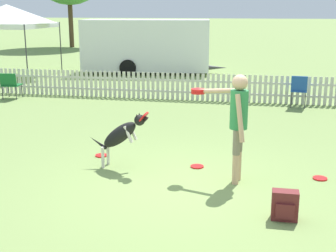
{
  "coord_description": "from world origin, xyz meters",
  "views": [
    {
      "loc": [
        1.1,
        -6.84,
        2.74
      ],
      "look_at": [
        -0.38,
        0.53,
        0.83
      ],
      "focal_mm": 50.0,
      "sensor_mm": 36.0,
      "label": 1
    }
  ],
  "objects_px": {
    "backpack_on_grass": "(285,206)",
    "frisbee_midfield": "(197,166)",
    "handler_person": "(236,115)",
    "canopy_tent_main": "(7,16)",
    "folding_chair_green_right": "(10,83)",
    "folding_chair_center": "(299,88)",
    "equipment_trailer": "(147,45)",
    "frisbee_near_dog": "(101,155)",
    "frisbee_near_handler": "(320,178)",
    "leaping_dog": "(122,134)"
  },
  "relations": [
    {
      "from": "backpack_on_grass",
      "to": "folding_chair_center",
      "type": "distance_m",
      "value": 7.5
    },
    {
      "from": "folding_chair_center",
      "to": "canopy_tent_main",
      "type": "xyz_separation_m",
      "value": [
        -11.1,
        4.08,
        1.86
      ]
    },
    {
      "from": "folding_chair_green_right",
      "to": "equipment_trailer",
      "type": "bearing_deg",
      "value": -117.2
    },
    {
      "from": "folding_chair_center",
      "to": "folding_chair_green_right",
      "type": "distance_m",
      "value": 8.61
    },
    {
      "from": "folding_chair_center",
      "to": "canopy_tent_main",
      "type": "bearing_deg",
      "value": -14.76
    },
    {
      "from": "folding_chair_green_right",
      "to": "canopy_tent_main",
      "type": "xyz_separation_m",
      "value": [
        -2.5,
        4.48,
        1.92
      ]
    },
    {
      "from": "folding_chair_green_right",
      "to": "handler_person",
      "type": "bearing_deg",
      "value": 136.17
    },
    {
      "from": "frisbee_midfield",
      "to": "canopy_tent_main",
      "type": "height_order",
      "value": "canopy_tent_main"
    },
    {
      "from": "folding_chair_center",
      "to": "equipment_trailer",
      "type": "xyz_separation_m",
      "value": [
        -5.92,
        6.21,
        0.65
      ]
    },
    {
      "from": "backpack_on_grass",
      "to": "frisbee_midfield",
      "type": "bearing_deg",
      "value": 127.42
    },
    {
      "from": "frisbee_near_dog",
      "to": "folding_chair_green_right",
      "type": "bearing_deg",
      "value": 133.26
    },
    {
      "from": "frisbee_near_dog",
      "to": "equipment_trailer",
      "type": "relative_size",
      "value": 0.04
    },
    {
      "from": "handler_person",
      "to": "canopy_tent_main",
      "type": "bearing_deg",
      "value": 51.08
    },
    {
      "from": "folding_chair_center",
      "to": "folding_chair_green_right",
      "type": "relative_size",
      "value": 1.12
    },
    {
      "from": "handler_person",
      "to": "frisbee_near_dog",
      "type": "height_order",
      "value": "handler_person"
    },
    {
      "from": "frisbee_midfield",
      "to": "canopy_tent_main",
      "type": "relative_size",
      "value": 0.08
    },
    {
      "from": "folding_chair_green_right",
      "to": "canopy_tent_main",
      "type": "bearing_deg",
      "value": -65.99
    },
    {
      "from": "folding_chair_center",
      "to": "frisbee_near_handler",
      "type": "bearing_deg",
      "value": 95.22
    },
    {
      "from": "canopy_tent_main",
      "to": "folding_chair_center",
      "type": "bearing_deg",
      "value": -20.17
    },
    {
      "from": "folding_chair_center",
      "to": "equipment_trailer",
      "type": "height_order",
      "value": "equipment_trailer"
    },
    {
      "from": "equipment_trailer",
      "to": "handler_person",
      "type": "bearing_deg",
      "value": -77.22
    },
    {
      "from": "canopy_tent_main",
      "to": "frisbee_near_handler",
      "type": "bearing_deg",
      "value": -41.7
    },
    {
      "from": "frisbee_near_handler",
      "to": "backpack_on_grass",
      "type": "relative_size",
      "value": 0.58
    },
    {
      "from": "handler_person",
      "to": "canopy_tent_main",
      "type": "xyz_separation_m",
      "value": [
        -9.69,
        10.24,
        1.31
      ]
    },
    {
      "from": "backpack_on_grass",
      "to": "leaping_dog",
      "type": "bearing_deg",
      "value": 150.11
    },
    {
      "from": "frisbee_near_handler",
      "to": "frisbee_near_dog",
      "type": "bearing_deg",
      "value": 173.33
    },
    {
      "from": "frisbee_near_handler",
      "to": "frisbee_near_dog",
      "type": "relative_size",
      "value": 1.0
    },
    {
      "from": "frisbee_near_handler",
      "to": "folding_chair_center",
      "type": "distance_m",
      "value": 5.82
    },
    {
      "from": "folding_chair_center",
      "to": "canopy_tent_main",
      "type": "distance_m",
      "value": 11.97
    },
    {
      "from": "handler_person",
      "to": "equipment_trailer",
      "type": "xyz_separation_m",
      "value": [
        -4.51,
        12.37,
        0.1
      ]
    },
    {
      "from": "handler_person",
      "to": "folding_chair_green_right",
      "type": "distance_m",
      "value": 9.23
    },
    {
      "from": "frisbee_near_dog",
      "to": "frisbee_near_handler",
      "type": "bearing_deg",
      "value": -6.67
    },
    {
      "from": "leaping_dog",
      "to": "frisbee_midfield",
      "type": "relative_size",
      "value": 4.92
    },
    {
      "from": "handler_person",
      "to": "canopy_tent_main",
      "type": "relative_size",
      "value": 0.56
    },
    {
      "from": "frisbee_midfield",
      "to": "leaping_dog",
      "type": "bearing_deg",
      "value": -166.47
    },
    {
      "from": "frisbee_midfield",
      "to": "folding_chair_green_right",
      "type": "xyz_separation_m",
      "value": [
        -6.51,
        5.2,
        0.47
      ]
    },
    {
      "from": "frisbee_near_handler",
      "to": "canopy_tent_main",
      "type": "distance_m",
      "value": 15.03
    },
    {
      "from": "backpack_on_grass",
      "to": "frisbee_near_handler",
      "type": "bearing_deg",
      "value": 69.02
    },
    {
      "from": "folding_chair_green_right",
      "to": "canopy_tent_main",
      "type": "height_order",
      "value": "canopy_tent_main"
    },
    {
      "from": "handler_person",
      "to": "leaping_dog",
      "type": "distance_m",
      "value": 2.03
    },
    {
      "from": "frisbee_midfield",
      "to": "folding_chair_green_right",
      "type": "relative_size",
      "value": 0.29
    },
    {
      "from": "leaping_dog",
      "to": "frisbee_near_handler",
      "type": "bearing_deg",
      "value": 99.67
    },
    {
      "from": "frisbee_near_dog",
      "to": "leaping_dog",
      "type": "bearing_deg",
      "value": -44.3
    },
    {
      "from": "frisbee_near_handler",
      "to": "folding_chair_green_right",
      "type": "distance_m",
      "value": 10.14
    },
    {
      "from": "frisbee_near_handler",
      "to": "frisbee_midfield",
      "type": "bearing_deg",
      "value": 174.74
    },
    {
      "from": "frisbee_near_dog",
      "to": "backpack_on_grass",
      "type": "height_order",
      "value": "backpack_on_grass"
    },
    {
      "from": "frisbee_near_dog",
      "to": "frisbee_midfield",
      "type": "bearing_deg",
      "value": -8.2
    },
    {
      "from": "handler_person",
      "to": "frisbee_near_dog",
      "type": "relative_size",
      "value": 7.51
    },
    {
      "from": "leaping_dog",
      "to": "equipment_trailer",
      "type": "relative_size",
      "value": 0.18
    },
    {
      "from": "frisbee_near_dog",
      "to": "canopy_tent_main",
      "type": "height_order",
      "value": "canopy_tent_main"
    }
  ]
}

